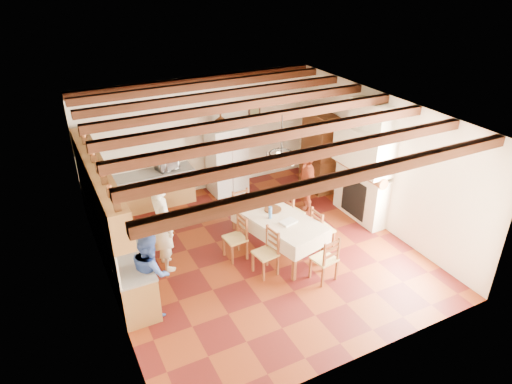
# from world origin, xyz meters

# --- Properties ---
(floor) EXTENTS (6.00, 6.50, 0.02)m
(floor) POSITION_xyz_m (0.00, 0.00, -0.01)
(floor) COLOR #4C1210
(floor) RESTS_ON ground
(ceiling) EXTENTS (6.00, 6.50, 0.02)m
(ceiling) POSITION_xyz_m (0.00, 0.00, 3.01)
(ceiling) COLOR silver
(ceiling) RESTS_ON ground
(wall_back) EXTENTS (6.00, 0.02, 3.00)m
(wall_back) POSITION_xyz_m (0.00, 3.26, 1.50)
(wall_back) COLOR beige
(wall_back) RESTS_ON ground
(wall_front) EXTENTS (6.00, 0.02, 3.00)m
(wall_front) POSITION_xyz_m (0.00, -3.26, 1.50)
(wall_front) COLOR beige
(wall_front) RESTS_ON ground
(wall_left) EXTENTS (0.02, 6.50, 3.00)m
(wall_left) POSITION_xyz_m (-3.01, 0.00, 1.50)
(wall_left) COLOR beige
(wall_left) RESTS_ON ground
(wall_right) EXTENTS (0.02, 6.50, 3.00)m
(wall_right) POSITION_xyz_m (3.01, 0.00, 1.50)
(wall_right) COLOR beige
(wall_right) RESTS_ON ground
(ceiling_beams) EXTENTS (6.00, 6.30, 0.16)m
(ceiling_beams) POSITION_xyz_m (0.00, 0.00, 2.91)
(ceiling_beams) COLOR #321B0E
(ceiling_beams) RESTS_ON ground
(lower_cabinets_left) EXTENTS (0.60, 4.30, 0.86)m
(lower_cabinets_left) POSITION_xyz_m (-2.70, 1.05, 0.43)
(lower_cabinets_left) COLOR brown
(lower_cabinets_left) RESTS_ON ground
(lower_cabinets_back) EXTENTS (2.30, 0.60, 0.86)m
(lower_cabinets_back) POSITION_xyz_m (-1.55, 2.95, 0.43)
(lower_cabinets_back) COLOR brown
(lower_cabinets_back) RESTS_ON ground
(countertop_left) EXTENTS (0.62, 4.30, 0.04)m
(countertop_left) POSITION_xyz_m (-2.70, 1.05, 0.88)
(countertop_left) COLOR slate
(countertop_left) RESTS_ON lower_cabinets_left
(countertop_back) EXTENTS (2.34, 0.62, 0.04)m
(countertop_back) POSITION_xyz_m (-1.55, 2.95, 0.88)
(countertop_back) COLOR slate
(countertop_back) RESTS_ON lower_cabinets_back
(backsplash_left) EXTENTS (0.03, 4.30, 0.60)m
(backsplash_left) POSITION_xyz_m (-2.98, 1.05, 1.20)
(backsplash_left) COLOR silver
(backsplash_left) RESTS_ON ground
(backsplash_back) EXTENTS (2.30, 0.03, 0.60)m
(backsplash_back) POSITION_xyz_m (-1.55, 3.23, 1.20)
(backsplash_back) COLOR silver
(backsplash_back) RESTS_ON ground
(upper_cabinets) EXTENTS (0.35, 4.20, 0.70)m
(upper_cabinets) POSITION_xyz_m (-2.83, 1.05, 1.85)
(upper_cabinets) COLOR brown
(upper_cabinets) RESTS_ON ground
(fireplace) EXTENTS (0.56, 1.60, 2.80)m
(fireplace) POSITION_xyz_m (2.72, 0.20, 1.40)
(fireplace) COLOR beige
(fireplace) RESTS_ON ground
(wall_picture) EXTENTS (0.34, 0.03, 0.42)m
(wall_picture) POSITION_xyz_m (1.55, 3.23, 1.85)
(wall_picture) COLOR black
(wall_picture) RESTS_ON ground
(refrigerator) EXTENTS (0.93, 0.77, 1.80)m
(refrigerator) POSITION_xyz_m (0.55, 2.83, 0.90)
(refrigerator) COLOR silver
(refrigerator) RESTS_ON floor
(hutch) EXTENTS (0.57, 1.18, 2.08)m
(hutch) POSITION_xyz_m (2.75, 1.96, 1.04)
(hutch) COLOR #381F0E
(hutch) RESTS_ON floor
(dining_table) EXTENTS (1.40, 2.11, 0.85)m
(dining_table) POSITION_xyz_m (0.36, -0.22, 0.76)
(dining_table) COLOR beige
(dining_table) RESTS_ON floor
(chandelier) EXTENTS (0.47, 0.47, 0.03)m
(chandelier) POSITION_xyz_m (0.36, -0.22, 2.25)
(chandelier) COLOR black
(chandelier) RESTS_ON ground
(chair_left_near) EXTENTS (0.45, 0.47, 0.96)m
(chair_left_near) POSITION_xyz_m (-0.21, -0.71, 0.48)
(chair_left_near) COLOR brown
(chair_left_near) RESTS_ON floor
(chair_left_far) EXTENTS (0.43, 0.45, 0.96)m
(chair_left_far) POSITION_xyz_m (-0.52, 0.03, 0.48)
(chair_left_far) COLOR brown
(chair_left_far) RESTS_ON floor
(chair_right_near) EXTENTS (0.41, 0.43, 0.96)m
(chair_right_near) POSITION_xyz_m (1.26, -0.49, 0.48)
(chair_right_near) COLOR brown
(chair_right_near) RESTS_ON floor
(chair_right_far) EXTENTS (0.47, 0.49, 0.96)m
(chair_right_far) POSITION_xyz_m (1.07, 0.39, 0.48)
(chair_right_far) COLOR brown
(chair_right_far) RESTS_ON floor
(chair_end_near) EXTENTS (0.48, 0.46, 0.96)m
(chair_end_near) POSITION_xyz_m (0.70, -1.37, 0.48)
(chair_end_near) COLOR brown
(chair_end_near) RESTS_ON floor
(chair_end_far) EXTENTS (0.45, 0.43, 0.96)m
(chair_end_far) POSITION_xyz_m (0.10, 0.88, 0.48)
(chair_end_far) COLOR brown
(chair_end_far) RESTS_ON floor
(person_man) EXTENTS (0.48, 0.71, 1.92)m
(person_man) POSITION_xyz_m (-1.86, 0.39, 0.96)
(person_man) COLOR silver
(person_man) RESTS_ON floor
(person_woman_blue) EXTENTS (0.60, 0.76, 1.52)m
(person_woman_blue) POSITION_xyz_m (-2.41, -0.68, 0.76)
(person_woman_blue) COLOR #3551A1
(person_woman_blue) RESTS_ON floor
(person_woman_red) EXTENTS (0.60, 0.98, 1.56)m
(person_woman_red) POSITION_xyz_m (1.76, 0.94, 0.78)
(person_woman_red) COLOR #A74527
(person_woman_red) RESTS_ON floor
(microwave) EXTENTS (0.59, 0.47, 0.29)m
(microwave) POSITION_xyz_m (-0.98, 2.95, 1.04)
(microwave) COLOR silver
(microwave) RESTS_ON countertop_back
(fridge_vase) EXTENTS (0.39, 0.39, 0.33)m
(fridge_vase) POSITION_xyz_m (0.43, 2.83, 1.96)
(fridge_vase) COLOR #381F0E
(fridge_vase) RESTS_ON refrigerator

